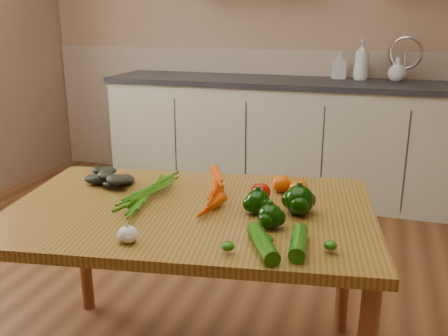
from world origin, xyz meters
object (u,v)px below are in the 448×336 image
(soap_bottle_a, at_px, (362,60))
(zucchini_a, at_px, (299,242))
(tomato_b, at_px, (281,184))
(tomato_c, at_px, (299,188))
(pepper_c, at_px, (270,216))
(table, at_px, (190,227))
(garlic_bulb, at_px, (128,234))
(zucchini_b, at_px, (263,243))
(pepper_a, at_px, (258,202))
(leafy_greens, at_px, (109,174))
(soap_bottle_b, at_px, (339,65))
(pepper_b, at_px, (299,200))
(tomato_a, at_px, (261,192))
(carrot_bunch, at_px, (192,194))
(soap_bottle_c, at_px, (397,70))

(soap_bottle_a, xyz_separation_m, zucchini_a, (-0.04, -2.54, -0.32))
(tomato_b, distance_m, tomato_c, 0.08)
(pepper_c, xyz_separation_m, tomato_b, (-0.03, 0.35, -0.01))
(table, distance_m, soap_bottle_a, 2.40)
(garlic_bulb, xyz_separation_m, zucchini_b, (0.40, 0.07, -0.00))
(pepper_a, bearing_deg, leafy_greens, 169.45)
(soap_bottle_b, xyz_separation_m, tomato_c, (0.05, -2.13, -0.27))
(leafy_greens, relative_size, tomato_b, 2.42)
(garlic_bulb, distance_m, pepper_b, 0.60)
(tomato_a, bearing_deg, soap_bottle_a, 83.75)
(soap_bottle_a, distance_m, pepper_c, 2.44)
(pepper_a, relative_size, tomato_b, 1.12)
(carrot_bunch, relative_size, pepper_b, 2.37)
(pepper_b, xyz_separation_m, zucchini_a, (0.05, -0.28, -0.03))
(tomato_c, bearing_deg, zucchini_a, -80.64)
(soap_bottle_a, distance_m, leafy_greens, 2.37)
(soap_bottle_b, xyz_separation_m, carrot_bunch, (-0.31, -2.30, -0.27))
(pepper_b, xyz_separation_m, tomato_c, (-0.03, 0.17, -0.02))
(pepper_a, relative_size, pepper_c, 1.05)
(leafy_greens, distance_m, pepper_a, 0.66)
(soap_bottle_a, distance_m, garlic_bulb, 2.72)
(soap_bottle_b, relative_size, garlic_bulb, 3.36)
(garlic_bulb, bearing_deg, tomato_a, 56.95)
(pepper_a, bearing_deg, tomato_a, 98.70)
(carrot_bunch, xyz_separation_m, garlic_bulb, (-0.07, -0.38, -0.01))
(carrot_bunch, xyz_separation_m, pepper_c, (0.32, -0.15, 0.01))
(carrot_bunch, xyz_separation_m, leafy_greens, (-0.39, 0.08, 0.01))
(pepper_c, height_order, zucchini_a, pepper_c)
(pepper_a, xyz_separation_m, zucchini_a, (0.18, -0.24, -0.02))
(pepper_a, distance_m, tomato_c, 0.23)
(soap_bottle_c, relative_size, tomato_b, 2.17)
(tomato_b, bearing_deg, zucchini_b, -84.79)
(tomato_c, bearing_deg, zucchini_b, -92.99)
(table, relative_size, carrot_bunch, 5.85)
(soap_bottle_c, height_order, tomato_c, soap_bottle_c)
(soap_bottle_b, bearing_deg, pepper_b, -103.59)
(tomato_a, bearing_deg, leafy_greens, -179.77)
(pepper_a, relative_size, zucchini_b, 0.41)
(carrot_bunch, relative_size, garlic_bulb, 3.94)
(soap_bottle_a, xyz_separation_m, pepper_b, (-0.08, -2.26, -0.30))
(soap_bottle_c, xyz_separation_m, garlic_bulb, (-0.80, -2.65, -0.26))
(soap_bottle_b, bearing_deg, tomato_b, -106.15)
(leafy_greens, bearing_deg, soap_bottle_a, 68.35)
(leafy_greens, relative_size, tomato_c, 2.46)
(tomato_a, bearing_deg, tomato_c, 33.04)
(soap_bottle_a, bearing_deg, table, 47.64)
(soap_bottle_a, relative_size, leafy_greens, 1.57)
(pepper_b, bearing_deg, leafy_greens, 174.08)
(carrot_bunch, relative_size, pepper_a, 2.82)
(leafy_greens, relative_size, zucchini_b, 0.89)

